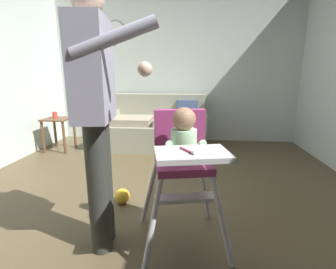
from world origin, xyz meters
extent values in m
cube|color=brown|center=(0.00, 0.00, -0.05)|extent=(5.87, 6.64, 0.10)
cube|color=silver|center=(0.00, 2.55, 1.37)|extent=(5.07, 0.06, 2.75)
cube|color=gray|center=(-0.30, 1.97, 0.20)|extent=(1.67, 0.84, 0.40)
cube|color=gray|center=(-0.30, 2.30, 0.63)|extent=(1.67, 0.22, 0.46)
cube|color=gray|center=(-1.05, 1.97, 0.50)|extent=(0.20, 0.84, 0.20)
cube|color=gray|center=(0.44, 1.97, 0.50)|extent=(0.20, 0.84, 0.20)
cube|color=tan|center=(-0.65, 1.92, 0.46)|extent=(0.63, 0.60, 0.11)
cube|color=tan|center=(0.04, 1.92, 0.46)|extent=(0.63, 0.60, 0.11)
cube|color=#3D4C75|center=(0.23, 2.17, 0.60)|extent=(0.35, 0.16, 0.34)
cylinder|color=silver|center=(0.10, -0.66, 0.28)|extent=(0.14, 0.19, 0.58)
cylinder|color=silver|center=(0.53, -0.57, 0.28)|extent=(0.19, 0.14, 0.58)
cylinder|color=silver|center=(0.01, -0.23, 0.28)|extent=(0.19, 0.14, 0.58)
cylinder|color=silver|center=(0.44, -0.14, 0.28)|extent=(0.14, 0.19, 0.58)
cube|color=#97346B|center=(0.27, -0.40, 0.59)|extent=(0.43, 0.43, 0.05)
cube|color=#97346B|center=(0.24, -0.25, 0.78)|extent=(0.37, 0.14, 0.32)
cube|color=silver|center=(0.33, -0.68, 0.76)|extent=(0.45, 0.34, 0.03)
cube|color=silver|center=(0.29, -0.50, 0.40)|extent=(0.41, 0.18, 0.02)
cylinder|color=#B3DEAE|center=(0.27, -0.42, 0.73)|extent=(0.20, 0.20, 0.22)
sphere|color=#997051|center=(0.28, -0.43, 0.90)|extent=(0.15, 0.15, 0.15)
cylinder|color=#B3DEAE|center=(0.18, -0.48, 0.74)|extent=(0.07, 0.15, 0.10)
cylinder|color=#B3DEAE|center=(0.38, -0.43, 0.74)|extent=(0.07, 0.15, 0.10)
cylinder|color=#CC384C|center=(0.30, -0.69, 0.78)|extent=(0.09, 0.11, 0.01)
cube|color=white|center=(0.34, -0.73, 0.79)|extent=(0.02, 0.03, 0.02)
cylinder|color=#30332D|center=(-0.27, -0.54, 0.45)|extent=(0.14, 0.14, 0.90)
cylinder|color=#30332D|center=(-0.29, -0.42, 0.45)|extent=(0.14, 0.14, 0.90)
cube|color=#9594A7|center=(-0.28, -0.48, 1.20)|extent=(0.26, 0.43, 0.61)
cylinder|color=#9594A7|center=(-0.09, -0.63, 1.37)|extent=(0.48, 0.14, 0.23)
sphere|color=beige|center=(0.07, -0.61, 1.21)|extent=(0.08, 0.08, 0.08)
cylinder|color=#9594A7|center=(-0.32, -0.24, 1.20)|extent=(0.07, 0.07, 0.55)
sphere|color=gold|center=(-0.31, 0.09, 0.07)|extent=(0.14, 0.14, 0.14)
cube|color=brown|center=(-1.78, 1.64, 0.51)|extent=(0.40, 0.40, 0.02)
cylinder|color=brown|center=(-1.95, 1.47, 0.25)|extent=(0.04, 0.04, 0.50)
cylinder|color=brown|center=(-1.61, 1.47, 0.25)|extent=(0.04, 0.04, 0.50)
cylinder|color=brown|center=(-1.95, 1.81, 0.25)|extent=(0.04, 0.04, 0.50)
cylinder|color=brown|center=(-1.61, 1.81, 0.25)|extent=(0.04, 0.04, 0.50)
cylinder|color=#D13D33|center=(-1.82, 1.64, 0.57)|extent=(0.07, 0.07, 0.10)
cylinder|color=white|center=(-1.05, 2.50, 1.93)|extent=(0.31, 0.03, 0.31)
cylinder|color=black|center=(-1.05, 2.52, 1.93)|extent=(0.34, 0.02, 0.34)
camera|label=1|loc=(0.33, -1.96, 1.17)|focal=26.20mm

